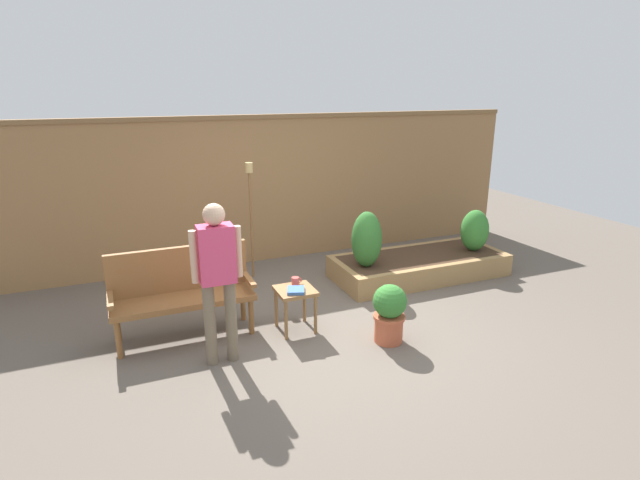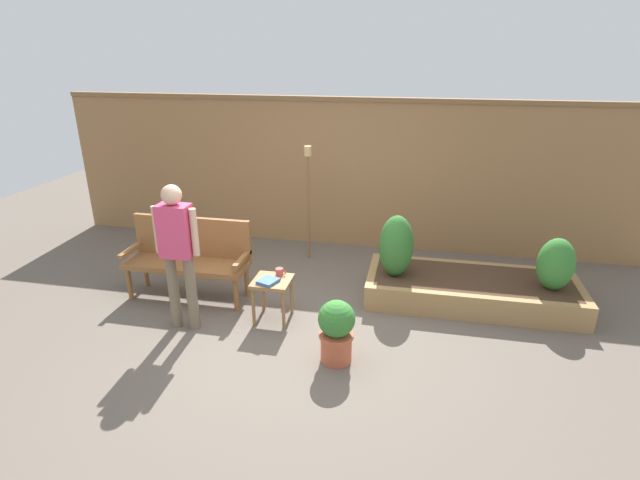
# 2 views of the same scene
# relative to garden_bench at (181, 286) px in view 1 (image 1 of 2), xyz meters

# --- Properties ---
(ground_plane) EXTENTS (14.00, 14.00, 0.00)m
(ground_plane) POSITION_rel_garden_bench_xyz_m (1.47, -0.59, -0.54)
(ground_plane) COLOR #60564C
(fence_back) EXTENTS (8.40, 0.14, 2.16)m
(fence_back) POSITION_rel_garden_bench_xyz_m (1.47, 2.01, 0.55)
(fence_back) COLOR olive
(fence_back) RESTS_ON ground_plane
(garden_bench) EXTENTS (1.44, 0.48, 0.94)m
(garden_bench) POSITION_rel_garden_bench_xyz_m (0.00, 0.00, 0.00)
(garden_bench) COLOR brown
(garden_bench) RESTS_ON ground_plane
(side_table) EXTENTS (0.40, 0.40, 0.48)m
(side_table) POSITION_rel_garden_bench_xyz_m (1.12, -0.38, -0.15)
(side_table) COLOR olive
(side_table) RESTS_ON ground_plane
(cup_on_table) EXTENTS (0.12, 0.08, 0.08)m
(cup_on_table) POSITION_rel_garden_bench_xyz_m (1.17, -0.26, -0.02)
(cup_on_table) COLOR #CC4C47
(cup_on_table) RESTS_ON side_table
(book_on_table) EXTENTS (0.24, 0.25, 0.03)m
(book_on_table) POSITION_rel_garden_bench_xyz_m (1.11, -0.45, -0.05)
(book_on_table) COLOR #38609E
(book_on_table) RESTS_ON side_table
(potted_boxwood) EXTENTS (0.35, 0.35, 0.63)m
(potted_boxwood) POSITION_rel_garden_bench_xyz_m (1.93, -0.99, -0.21)
(potted_boxwood) COLOR #B75638
(potted_boxwood) RESTS_ON ground_plane
(raised_planter_bed) EXTENTS (2.40, 1.00, 0.30)m
(raised_planter_bed) POSITION_rel_garden_bench_xyz_m (3.27, 0.49, -0.39)
(raised_planter_bed) COLOR #997547
(raised_planter_bed) RESTS_ON ground_plane
(shrub_near_bench) EXTENTS (0.39, 0.39, 0.73)m
(shrub_near_bench) POSITION_rel_garden_bench_xyz_m (2.38, 0.39, 0.12)
(shrub_near_bench) COLOR brown
(shrub_near_bench) RESTS_ON raised_planter_bed
(shrub_far_corner) EXTENTS (0.39, 0.39, 0.59)m
(shrub_far_corner) POSITION_rel_garden_bench_xyz_m (4.10, 0.39, 0.05)
(shrub_far_corner) COLOR brown
(shrub_far_corner) RESTS_ON raised_planter_bed
(tiki_torch) EXTENTS (0.10, 0.10, 1.59)m
(tiki_torch) POSITION_rel_garden_bench_xyz_m (1.12, 1.35, 0.55)
(tiki_torch) COLOR brown
(tiki_torch) RESTS_ON ground_plane
(person_by_bench) EXTENTS (0.47, 0.20, 1.56)m
(person_by_bench) POSITION_rel_garden_bench_xyz_m (0.25, -0.71, 0.39)
(person_by_bench) COLOR #70604C
(person_by_bench) RESTS_ON ground_plane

